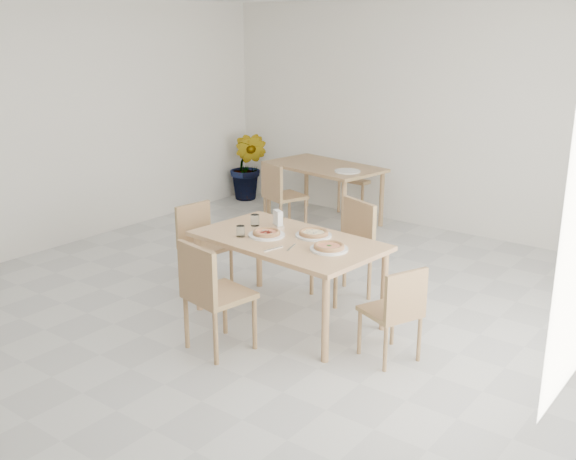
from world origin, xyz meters
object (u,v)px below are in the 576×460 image
Objects in this scene: pizza_mushroom at (314,233)px; potted_plant at (248,166)px; chair_east at (397,308)px; second_table at (324,171)px; chair_south at (210,290)px; chair_back_n at (363,173)px; main_table at (288,247)px; tumbler_a at (241,231)px; chair_west at (201,240)px; pizza_margherita at (329,246)px; pizza_pepperoni at (267,233)px; chair_north at (349,242)px; plate_empty at (347,171)px; plate_pepperoni at (267,235)px; tumbler_b at (255,220)px; plate_mushroom at (314,235)px; plate_margherita at (329,249)px; chair_back_s at (280,192)px.

potted_plant is (-3.18, 2.83, -0.28)m from pizza_mushroom.
chair_east reaches higher than second_table.
chair_south is 0.99× the size of chair_back_n.
main_table is 0.43m from tumbler_a.
chair_west reaches higher than main_table.
tumbler_a is at bearing -168.79° from pizza_margherita.
chair_back_n reaches higher than chair_west.
chair_back_n is at bearing 108.52° from pizza_pepperoni.
chair_north reaches higher than chair_east.
pizza_margherita is 0.80× the size of plate_empty.
potted_plant is (-2.94, 3.87, -0.03)m from chair_south.
plate_pepperoni is at bearing -74.06° from chair_south.
tumbler_b is (-0.28, 0.18, 0.02)m from pizza_pepperoni.
chair_south is at bearing -91.96° from main_table.
pizza_mushroom is (0.00, 0.00, 0.02)m from plate_mushroom.
plate_pepperoni is (-1.32, 0.06, 0.31)m from chair_east.
chair_south reaches higher than plate_empty.
plate_mushroom is 0.41m from pizza_pepperoni.
plate_empty is at bearing -67.12° from chair_back_n.
chair_west is 2.64× the size of plate_margherita.
tumbler_b is at bearing -71.67° from chair_back_n.
chair_north reaches higher than plate_mushroom.
chair_south reaches higher than chair_back_s.
tumbler_a is at bearing -58.78° from chair_south.
chair_back_n reaches higher than plate_margherita.
pizza_mushroom is (0.24, 1.04, 0.25)m from chair_south.
second_table is at bearing 14.63° from chair_west.
tumbler_a is at bearing -95.08° from chair_north.
chair_south is at bearing -103.02° from plate_mushroom.
plate_empty is (-1.20, 2.41, -0.02)m from pizza_mushroom.
main_table is at bearing 174.92° from pizza_margherita.
pizza_mushroom is at bearing 153.62° from chair_back_s.
main_table is 1.84× the size of chair_back_n.
chair_east is at bearing -16.93° from plate_mushroom.
chair_back_s reaches higher than plate_mushroom.
chair_east is 1.08m from plate_mushroom.
second_table is (-2.66, 2.88, 0.22)m from chair_east.
second_table is 1.76× the size of chair_back_n.
chair_back_n reaches higher than plate_pepperoni.
chair_back_s is 0.88m from plate_empty.
chair_south is 3.89m from second_table.
chair_west is (-1.30, -0.66, -0.06)m from chair_north.
chair_east is at bearing -36.86° from potted_plant.
chair_back_s is (-1.82, 1.84, -0.25)m from plate_mushroom.
tumbler_b is at bearing -82.91° from chair_west.
tumbler_a is (-0.81, -0.16, 0.04)m from plate_margherita.
tumbler_b is (-0.47, 0.12, 0.13)m from main_table.
plate_empty is (-2.19, 2.71, 0.31)m from chair_east.
pizza_pepperoni is 0.90× the size of plate_empty.
chair_north reaches higher than main_table.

